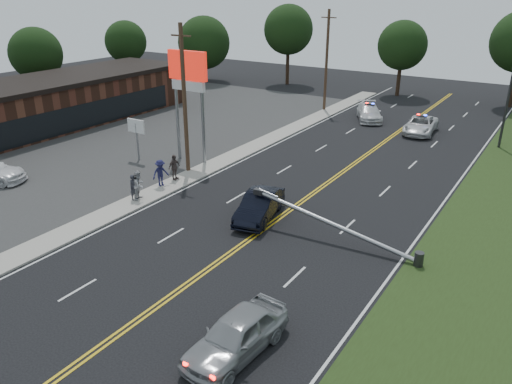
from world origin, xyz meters
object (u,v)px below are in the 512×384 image
Objects in this scene: pylon_sign at (188,80)px; crashed_sedan at (259,206)px; utility_pole_mid at (184,100)px; bystander_a at (134,187)px; emergency_a at (421,125)px; emergency_b at (369,112)px; fallen_streetlight at (342,228)px; traffic_signal at (509,96)px; small_sign at (136,130)px; utility_pole_far at (327,61)px; waiting_sedan at (236,335)px; bystander_b at (139,185)px; bystander_d at (174,167)px; bystander_c at (161,173)px.

pylon_sign is 1.73× the size of crashed_sedan.
utility_pole_mid is 6.30× the size of bystander_a.
emergency_a is at bearing -15.47° from bystander_a.
emergency_b is at bearing 75.36° from utility_pole_mid.
traffic_signal is at bearing 79.41° from fallen_streetlight.
small_sign reaches higher than bystander_a.
waiting_sedan is (13.55, -35.54, -4.30)m from utility_pole_far.
bystander_a is 0.88× the size of bystander_b.
traffic_signal is 25.12m from utility_pole_mid.
waiting_sedan is 0.89× the size of emergency_a.
waiting_sedan is (14.85, -15.54, -5.22)m from pylon_sign.
utility_pole_far is 5.77× the size of bystander_d.
small_sign reaches higher than crashed_sedan.
bystander_c reaches higher than waiting_sedan.
small_sign is (-3.50, -2.00, -3.66)m from pylon_sign.
utility_pole_far is 27.35m from crashed_sedan.
emergency_b is 2.86× the size of bystander_b.
bystander_a is (0.62, -27.75, -4.17)m from utility_pole_far.
bystander_a is (1.92, -7.75, -5.08)m from pylon_sign.
waiting_sedan is at bearing -129.96° from bystander_d.
bystander_c reaches higher than bystander_d.
traffic_signal is 27.41m from bystander_c.
bystander_a is (-12.77, -1.75, -0.00)m from fallen_streetlight.
bystander_b is at bearing -117.51° from emergency_a.
bystander_b is (5.61, -5.51, -1.31)m from small_sign.
emergency_b is at bearing 155.74° from emergency_a.
fallen_streetlight is 5.12m from crashed_sedan.
fallen_streetlight is 12.89m from bystander_a.
fallen_streetlight is at bearing 95.17° from waiting_sedan.
traffic_signal is at bearing 45.80° from utility_pole_mid.
traffic_signal is at bearing 87.07° from waiting_sedan.
bystander_b is at bearing -74.34° from pylon_sign.
bystander_c is at bearing 146.01° from waiting_sedan.
bystander_d is (1.73, -3.89, -5.01)m from pylon_sign.
utility_pole_mid is 10.04m from crashed_sedan.
bystander_b reaches higher than waiting_sedan.
bystander_c is at bearing -31.57° from small_sign.
bystander_a is (0.62, -5.75, -4.17)m from utility_pole_mid.
small_sign is 23.11m from emergency_b.
crashed_sedan is (13.08, -3.70, -1.57)m from small_sign.
small_sign reaches higher than emergency_b.
pylon_sign is 1.55× the size of emergency_a.
pylon_sign reaches higher than emergency_b.
fallen_streetlight is at bearing -99.71° from emergency_b.
bystander_d is (5.23, -1.89, -1.35)m from small_sign.
bystander_b is at bearing 152.02° from waiting_sedan.
bystander_b is (0.19, 0.24, 0.11)m from bystander_a.
emergency_a is 2.99× the size of bystander_d.
crashed_sedan is 0.90× the size of emergency_b.
bystander_c is 1.32m from bystander_d.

